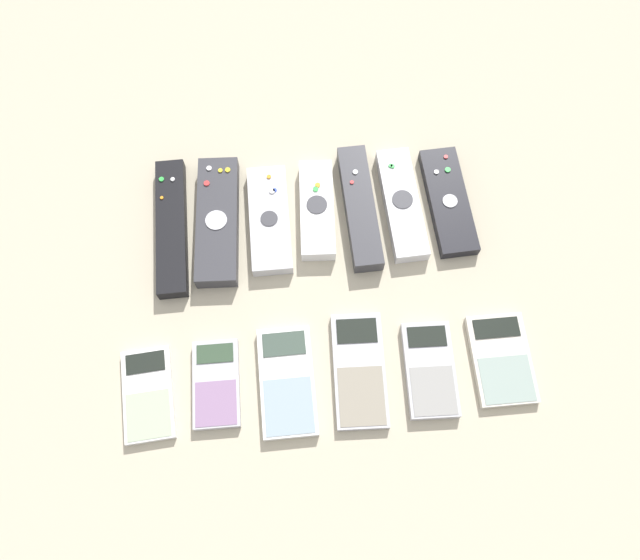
% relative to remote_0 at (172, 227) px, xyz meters
% --- Properties ---
extents(ground_plane, '(3.00, 3.00, 0.00)m').
position_rel_remote_0_xyz_m(ground_plane, '(0.21, -0.14, -0.01)').
color(ground_plane, '#B2A88E').
extents(remote_0, '(0.05, 0.22, 0.02)m').
position_rel_remote_0_xyz_m(remote_0, '(0.00, 0.00, 0.00)').
color(remote_0, black).
rests_on(remote_0, ground_plane).
extents(remote_1, '(0.07, 0.21, 0.03)m').
position_rel_remote_0_xyz_m(remote_1, '(0.07, 0.00, 0.00)').
color(remote_1, '#333338').
rests_on(remote_1, ground_plane).
extents(remote_2, '(0.06, 0.17, 0.02)m').
position_rel_remote_0_xyz_m(remote_2, '(0.15, -0.00, -0.00)').
color(remote_2, '#B7B7BC').
rests_on(remote_2, ground_plane).
extents(remote_3, '(0.06, 0.16, 0.03)m').
position_rel_remote_0_xyz_m(remote_3, '(0.22, 0.01, 0.00)').
color(remote_3, white).
rests_on(remote_3, ground_plane).
extents(remote_4, '(0.05, 0.20, 0.03)m').
position_rel_remote_0_xyz_m(remote_4, '(0.28, 0.01, 0.00)').
color(remote_4, '#333338').
rests_on(remote_4, ground_plane).
extents(remote_5, '(0.06, 0.18, 0.02)m').
position_rel_remote_0_xyz_m(remote_5, '(0.35, 0.01, -0.00)').
color(remote_5, silver).
rests_on(remote_5, ground_plane).
extents(remote_6, '(0.06, 0.18, 0.02)m').
position_rel_remote_0_xyz_m(remote_6, '(0.42, 0.01, -0.00)').
color(remote_6, black).
rests_on(remote_6, ground_plane).
extents(calculator_0, '(0.07, 0.13, 0.01)m').
position_rel_remote_0_xyz_m(calculator_0, '(-0.03, -0.25, -0.01)').
color(calculator_0, silver).
rests_on(calculator_0, ground_plane).
extents(calculator_1, '(0.06, 0.12, 0.01)m').
position_rel_remote_0_xyz_m(calculator_1, '(0.06, -0.24, -0.00)').
color(calculator_1, '#B2B2B7').
rests_on(calculator_1, ground_plane).
extents(calculator_2, '(0.07, 0.15, 0.02)m').
position_rel_remote_0_xyz_m(calculator_2, '(0.15, -0.25, -0.00)').
color(calculator_2, silver).
rests_on(calculator_2, ground_plane).
extents(calculator_3, '(0.08, 0.16, 0.01)m').
position_rel_remote_0_xyz_m(calculator_3, '(0.25, -0.24, -0.00)').
color(calculator_3, '#B2B2B7').
rests_on(calculator_3, ground_plane).
extents(calculator_4, '(0.07, 0.13, 0.02)m').
position_rel_remote_0_xyz_m(calculator_4, '(0.35, -0.25, -0.00)').
color(calculator_4, '#B2B2B7').
rests_on(calculator_4, ground_plane).
extents(calculator_5, '(0.08, 0.13, 0.01)m').
position_rel_remote_0_xyz_m(calculator_5, '(0.45, -0.24, -0.01)').
color(calculator_5, beige).
rests_on(calculator_5, ground_plane).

